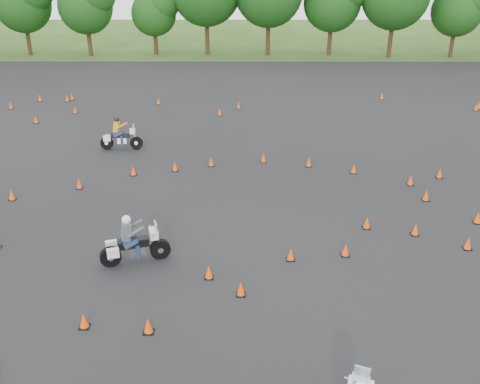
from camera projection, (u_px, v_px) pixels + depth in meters
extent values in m
plane|color=#2D5119|center=(240.00, 273.00, 18.19)|extent=(140.00, 140.00, 0.00)
plane|color=black|center=(240.00, 198.00, 23.64)|extent=(62.00, 62.00, 0.00)
cone|color=#F94D0A|center=(239.00, 105.00, 36.59)|extent=(0.26, 0.26, 0.45)
cone|color=#F94D0A|center=(345.00, 250.00, 19.11)|extent=(0.26, 0.26, 0.45)
cone|color=#F94D0A|center=(175.00, 167.00, 26.37)|extent=(0.26, 0.26, 0.45)
cone|color=#F94D0A|center=(75.00, 110.00, 35.55)|extent=(0.26, 0.26, 0.45)
cone|color=#F94D0A|center=(476.00, 107.00, 36.14)|extent=(0.26, 0.26, 0.45)
cone|color=#F94D0A|center=(11.00, 106.00, 36.56)|extent=(0.26, 0.26, 0.45)
cone|color=#F94D0A|center=(40.00, 98.00, 38.33)|extent=(0.26, 0.26, 0.45)
cone|color=#F94D0A|center=(79.00, 184.00, 24.46)|extent=(0.26, 0.26, 0.45)
cone|color=#F94D0A|center=(415.00, 230.00, 20.50)|extent=(0.26, 0.26, 0.45)
cone|color=#F94D0A|center=(133.00, 171.00, 25.88)|extent=(0.26, 0.26, 0.45)
cone|color=#F94D0A|center=(291.00, 254.00, 18.85)|extent=(0.26, 0.26, 0.45)
cone|color=#F94D0A|center=(440.00, 174.00, 25.58)|extent=(0.26, 0.26, 0.45)
cone|color=#F94D0A|center=(263.00, 158.00, 27.47)|extent=(0.26, 0.26, 0.45)
cone|color=#F94D0A|center=(148.00, 326.00, 15.28)|extent=(0.26, 0.26, 0.45)
cone|color=#F94D0A|center=(158.00, 101.00, 37.62)|extent=(0.26, 0.26, 0.45)
cone|color=#F94D0A|center=(209.00, 272.00, 17.81)|extent=(0.26, 0.26, 0.45)
cone|color=#F94D0A|center=(220.00, 112.00, 35.11)|extent=(0.26, 0.26, 0.45)
cone|color=#F94D0A|center=(478.00, 218.00, 21.39)|extent=(0.26, 0.26, 0.45)
cone|color=#F94D0A|center=(309.00, 162.00, 26.92)|extent=(0.26, 0.26, 0.45)
cone|color=#F94D0A|center=(11.00, 195.00, 23.35)|extent=(0.26, 0.26, 0.45)
cone|color=#F94D0A|center=(84.00, 321.00, 15.49)|extent=(0.26, 0.26, 0.45)
cone|color=#F94D0A|center=(67.00, 99.00, 38.22)|extent=(0.26, 0.26, 0.45)
cone|color=#F94D0A|center=(367.00, 223.00, 20.98)|extent=(0.26, 0.26, 0.45)
cone|color=#F94D0A|center=(36.00, 120.00, 33.56)|extent=(0.26, 0.26, 0.45)
cone|color=#F94D0A|center=(241.00, 289.00, 16.94)|extent=(0.26, 0.26, 0.45)
cone|color=#F94D0A|center=(354.00, 169.00, 26.13)|extent=(0.26, 0.26, 0.45)
cone|color=#F94D0A|center=(479.00, 105.00, 36.65)|extent=(0.26, 0.26, 0.45)
cone|color=#F94D0A|center=(426.00, 196.00, 23.29)|extent=(0.26, 0.26, 0.45)
cone|color=#F94D0A|center=(211.00, 162.00, 26.97)|extent=(0.26, 0.26, 0.45)
cone|color=#F94D0A|center=(410.00, 180.00, 24.82)|extent=(0.26, 0.26, 0.45)
cone|color=#F94D0A|center=(72.00, 97.00, 38.65)|extent=(0.26, 0.26, 0.45)
cone|color=#F94D0A|center=(382.00, 96.00, 38.84)|extent=(0.26, 0.26, 0.45)
cone|color=#F94D0A|center=(468.00, 244.00, 19.53)|extent=(0.26, 0.26, 0.45)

